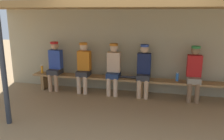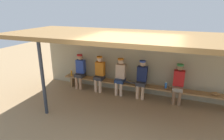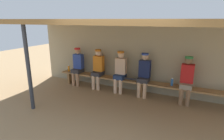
{
  "view_description": "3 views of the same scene",
  "coord_description": "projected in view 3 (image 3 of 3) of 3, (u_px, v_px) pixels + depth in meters",
  "views": [
    {
      "loc": [
        0.52,
        -4.22,
        2.13
      ],
      "look_at": [
        -0.74,
        1.36,
        0.7
      ],
      "focal_mm": 37.45,
      "sensor_mm": 36.0,
      "label": 1
    },
    {
      "loc": [
        1.28,
        -4.62,
        3.07
      ],
      "look_at": [
        -0.98,
        1.34,
        0.96
      ],
      "focal_mm": 30.64,
      "sensor_mm": 36.0,
      "label": 2
    },
    {
      "loc": [
        1.45,
        -3.74,
        2.31
      ],
      "look_at": [
        -0.96,
        1.38,
        0.76
      ],
      "focal_mm": 29.65,
      "sensor_mm": 36.0,
      "label": 3
    }
  ],
  "objects": [
    {
      "name": "player_shirtless_tan",
      "position": [
        187.0,
        78.0,
        5.12
      ],
      "size": [
        0.34,
        0.42,
        1.34
      ],
      "color": "gray",
      "rests_on": "ground"
    },
    {
      "name": "player_middle",
      "position": [
        98.0,
        67.0,
        6.27
      ],
      "size": [
        0.34,
        0.42,
        1.34
      ],
      "color": "#333338",
      "rests_on": "ground"
    },
    {
      "name": "back_wall",
      "position": [
        147.0,
        58.0,
        5.93
      ],
      "size": [
        8.0,
        0.2,
        2.2
      ],
      "primitive_type": "cube",
      "color": "tan",
      "rests_on": "ground"
    },
    {
      "name": "support_post",
      "position": [
        29.0,
        69.0,
        4.68
      ],
      "size": [
        0.1,
        0.1,
        2.2
      ],
      "primitive_type": "cylinder",
      "color": "#2D333D",
      "rests_on": "ground"
    },
    {
      "name": "baseball_bat",
      "position": [
        132.0,
        79.0,
        5.83
      ],
      "size": [
        0.84,
        0.08,
        0.07
      ],
      "primitive_type": "cylinder",
      "rotation": [
        0.0,
        1.57,
        -0.02
      ],
      "color": "#333338",
      "rests_on": "bench"
    },
    {
      "name": "player_near_post",
      "position": [
        144.0,
        73.0,
        5.61
      ],
      "size": [
        0.34,
        0.42,
        1.34
      ],
      "color": "#333338",
      "rests_on": "ground"
    },
    {
      "name": "dugout_roof",
      "position": [
        136.0,
        22.0,
        4.48
      ],
      "size": [
        8.0,
        2.8,
        0.12
      ],
      "primitive_type": "cube",
      "color": "olive",
      "rests_on": "back_wall"
    },
    {
      "name": "bench",
      "position": [
        142.0,
        84.0,
        5.72
      ],
      "size": [
        6.0,
        0.36,
        0.46
      ],
      "color": "#9E7547",
      "rests_on": "ground"
    },
    {
      "name": "player_in_white",
      "position": [
        120.0,
        70.0,
        5.93
      ],
      "size": [
        0.34,
        0.42,
        1.34
      ],
      "color": "navy",
      "rests_on": "ground"
    },
    {
      "name": "water_bottle_blue",
      "position": [
        69.0,
        68.0,
        6.8
      ],
      "size": [
        0.06,
        0.06,
        0.24
      ],
      "color": "orange",
      "rests_on": "bench"
    },
    {
      "name": "player_with_sunglasses",
      "position": [
        78.0,
        65.0,
        6.61
      ],
      "size": [
        0.34,
        0.42,
        1.34
      ],
      "color": "#333338",
      "rests_on": "ground"
    },
    {
      "name": "water_bottle_green",
      "position": [
        172.0,
        82.0,
        5.33
      ],
      "size": [
        0.07,
        0.07,
        0.22
      ],
      "color": "blue",
      "rests_on": "bench"
    },
    {
      "name": "ground_plane",
      "position": [
        124.0,
        118.0,
        4.47
      ],
      "size": [
        24.0,
        24.0,
        0.0
      ],
      "primitive_type": "plane",
      "color": "#9E7F59"
    }
  ]
}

